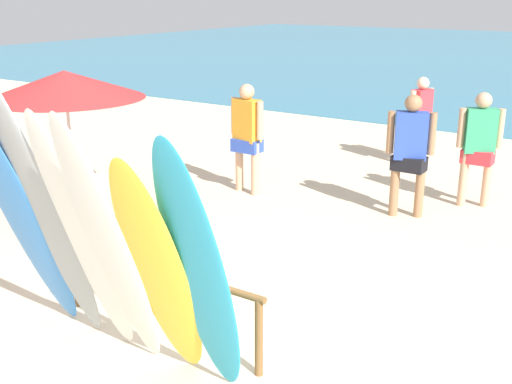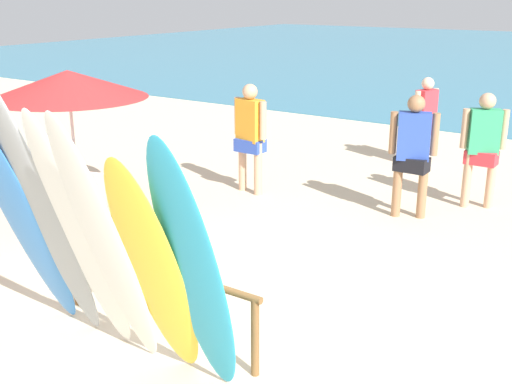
# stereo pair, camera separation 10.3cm
# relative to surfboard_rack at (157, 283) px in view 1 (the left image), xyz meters

# --- Properties ---
(ground) EXTENTS (60.00, 60.00, 0.00)m
(ground) POSITION_rel_surfboard_rack_xyz_m (0.00, 14.00, -0.56)
(ground) COLOR beige
(surfboard_rack) EXTENTS (2.34, 0.07, 0.74)m
(surfboard_rack) POSITION_rel_surfboard_rack_xyz_m (0.00, 0.00, 0.00)
(surfboard_rack) COLOR brown
(surfboard_rack) RESTS_ON ground
(surfboard_blue_0) EXTENTS (0.55, 0.97, 2.37)m
(surfboard_blue_0) POSITION_rel_surfboard_rack_xyz_m (-0.95, -0.65, 0.63)
(surfboard_blue_0) COLOR #337AD1
(surfboard_blue_0) RESTS_ON ground
(surfboard_grey_1) EXTENTS (0.52, 0.98, 2.64)m
(surfboard_grey_1) POSITION_rel_surfboard_rack_xyz_m (-0.61, -0.67, 0.76)
(surfboard_grey_1) COLOR #999EA3
(surfboard_grey_1) RESTS_ON ground
(surfboard_white_2) EXTENTS (0.53, 0.87, 2.30)m
(surfboard_white_2) POSITION_rel_surfboard_rack_xyz_m (-0.20, -0.62, 0.59)
(surfboard_white_2) COLOR white
(surfboard_white_2) RESTS_ON ground
(surfboard_white_3) EXTENTS (0.49, 0.90, 2.33)m
(surfboard_white_3) POSITION_rel_surfboard_rack_xyz_m (0.17, -0.68, 0.61)
(surfboard_white_3) COLOR white
(surfboard_white_3) RESTS_ON ground
(surfboard_yellow_4) EXTENTS (0.60, 0.89, 2.05)m
(surfboard_yellow_4) POSITION_rel_surfboard_rack_xyz_m (0.59, -0.59, 0.47)
(surfboard_yellow_4) COLOR yellow
(surfboard_yellow_4) RESTS_ON ground
(surfboard_teal_5) EXTENTS (0.56, 0.76, 2.23)m
(surfboard_teal_5) POSITION_rel_surfboard_rack_xyz_m (0.96, -0.56, 0.56)
(surfboard_teal_5) COLOR #289EC6
(surfboard_teal_5) RESTS_ON ground
(beachgoer_photographing) EXTENTS (0.65, 0.30, 1.74)m
(beachgoer_photographing) POSITION_rel_surfboard_rack_xyz_m (-1.82, 4.13, 0.45)
(beachgoer_photographing) COLOR tan
(beachgoer_photographing) RESTS_ON ground
(beachgoer_strolling) EXTENTS (0.42, 0.60, 1.63)m
(beachgoer_strolling) POSITION_rel_surfboard_rack_xyz_m (-0.12, 7.26, 0.38)
(beachgoer_strolling) COLOR beige
(beachgoer_strolling) RESTS_ON ground
(beachgoer_near_rack) EXTENTS (0.62, 0.38, 1.75)m
(beachgoer_near_rack) POSITION_rel_surfboard_rack_xyz_m (0.71, 4.46, 0.45)
(beachgoer_near_rack) COLOR #9E704C
(beachgoer_near_rack) RESTS_ON ground
(beachgoer_midbeach) EXTENTS (0.59, 0.39, 1.71)m
(beachgoer_midbeach) POSITION_rel_surfboard_rack_xyz_m (1.40, 5.45, 0.43)
(beachgoer_midbeach) COLOR tan
(beachgoer_midbeach) RESTS_ON ground
(beach_chair_red) EXTENTS (0.67, 0.77, 0.83)m
(beach_chair_red) POSITION_rel_surfboard_rack_xyz_m (-2.33, 1.52, -0.12)
(beach_chair_red) COLOR #B7B7BC
(beach_chair_red) RESTS_ON ground
(beach_umbrella) EXTENTS (2.19, 2.19, 2.06)m
(beach_umbrella) POSITION_rel_surfboard_rack_xyz_m (-3.37, 1.96, 1.31)
(beach_umbrella) COLOR silver
(beach_umbrella) RESTS_ON ground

